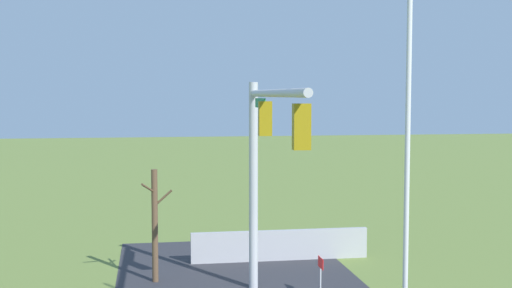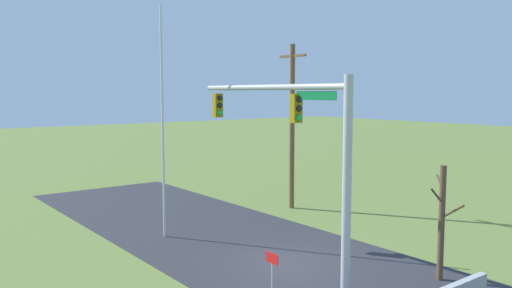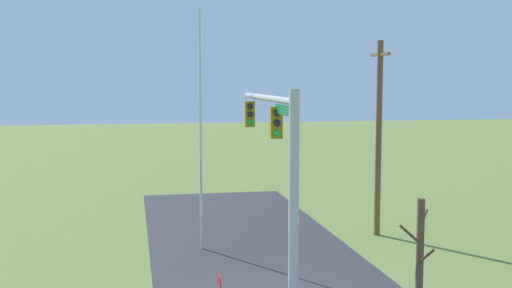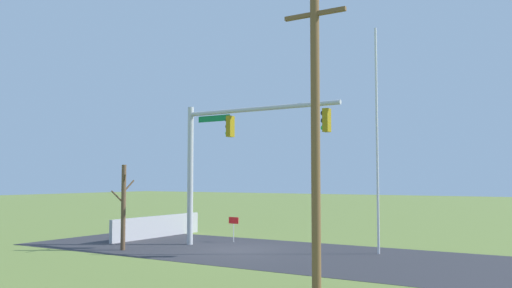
{
  "view_description": "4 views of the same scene",
  "coord_description": "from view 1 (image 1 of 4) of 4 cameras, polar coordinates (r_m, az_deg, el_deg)",
  "views": [
    {
      "loc": [
        -17.65,
        2.91,
        6.14
      ],
      "look_at": [
        -0.6,
        0.14,
        4.86
      ],
      "focal_mm": 46.9,
      "sensor_mm": 36.0,
      "label": 1
    },
    {
      "loc": [
        13.23,
        -11.77,
        6.0
      ],
      "look_at": [
        -1.35,
        -0.48,
        4.15
      ],
      "focal_mm": 36.21,
      "sensor_mm": 36.0,
      "label": 2
    },
    {
      "loc": [
        19.04,
        -4.53,
        6.76
      ],
      "look_at": [
        -1.27,
        -0.56,
        4.65
      ],
      "focal_mm": 44.3,
      "sensor_mm": 36.0,
      "label": 3
    },
    {
      "loc": [
        -12.79,
        19.4,
        3.1
      ],
      "look_at": [
        -0.92,
        -0.08,
        4.61
      ],
      "focal_mm": 36.91,
      "sensor_mm": 36.0,
      "label": 4
    }
  ],
  "objects": [
    {
      "name": "sidewalk_corner",
      "position": [
        22.64,
        -0.62,
        -11.49
      ],
      "size": [
        6.0,
        6.0,
        0.01
      ],
      "primitive_type": "cube",
      "color": "#B7B5AD",
      "rests_on": "ground_plane"
    },
    {
      "name": "retaining_fence",
      "position": [
        25.04,
        2.08,
        -8.63
      ],
      "size": [
        0.2,
        6.62,
        1.13
      ],
      "primitive_type": "cube",
      "color": "#A8A8AD",
      "rests_on": "ground_plane"
    },
    {
      "name": "signal_mast",
      "position": [
        18.75,
        0.7,
        -0.41
      ],
      "size": [
        7.86,
        0.44,
        6.53
      ],
      "color": "#B2B5BA",
      "rests_on": "ground_plane"
    },
    {
      "name": "flagpole",
      "position": [
        12.94,
        12.76,
        -2.08
      ],
      "size": [
        0.1,
        0.1,
        9.48
      ],
      "primitive_type": "cylinder",
      "color": "silver",
      "rests_on": "ground_plane"
    },
    {
      "name": "bare_tree",
      "position": [
        22.21,
        -8.62,
        -6.77
      ],
      "size": [
        1.27,
        1.02,
        3.72
      ],
      "color": "brown",
      "rests_on": "ground_plane"
    },
    {
      "name": "open_sign",
      "position": [
        20.65,
        5.54,
        -10.46
      ],
      "size": [
        0.56,
        0.04,
        1.22
      ],
      "color": "silver",
      "rests_on": "ground_plane"
    }
  ]
}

